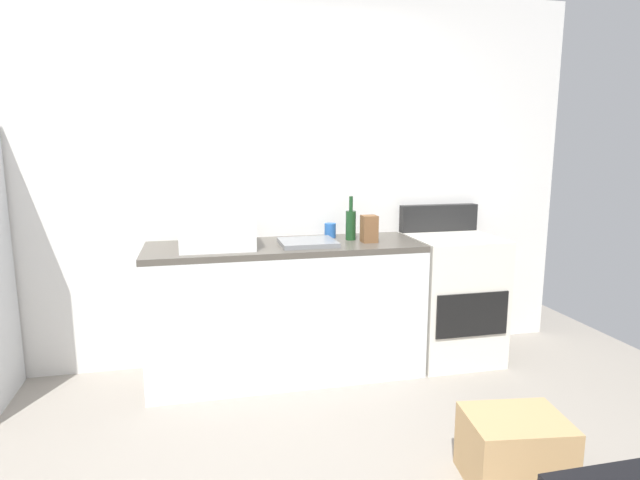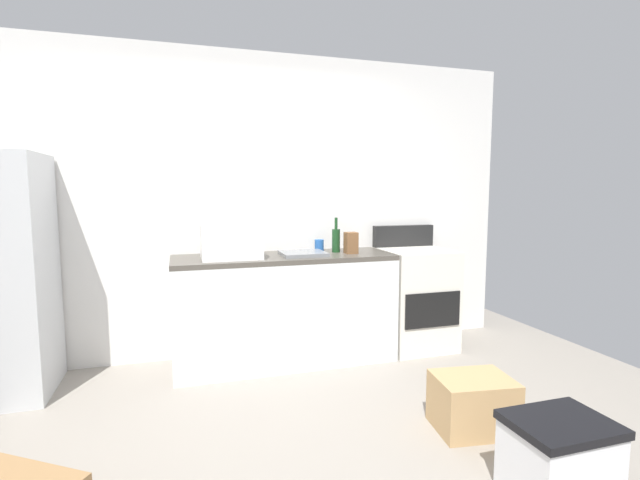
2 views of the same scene
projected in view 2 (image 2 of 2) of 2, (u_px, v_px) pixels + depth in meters
The scene contains 11 objects.
ground_plane at pixel (280, 440), 2.63m from camera, with size 6.00×6.00×0.00m, color gray.
wall_back at pixel (241, 206), 3.96m from camera, with size 5.00×0.10×2.60m, color silver.
kitchen_counter at pixel (285, 308), 3.81m from camera, with size 1.80×0.60×0.90m.
stove_oven at pixel (415, 297), 4.17m from camera, with size 0.60×0.61×1.10m.
microwave at pixel (231, 241), 3.57m from camera, with size 0.46×0.34×0.27m, color white.
sink_basin at pixel (303, 254), 3.74m from camera, with size 0.36×0.32×0.03m, color slate.
wine_bottle at pixel (336, 240), 3.94m from camera, with size 0.07×0.07×0.30m.
coffee_mug at pixel (319, 245), 4.03m from camera, with size 0.08×0.08×0.10m, color #2659A5.
knife_block at pixel (351, 243), 3.86m from camera, with size 0.10×0.10×0.18m, color brown.
cardboard_box_large at pixel (473, 403), 2.73m from camera, with size 0.45×0.35×0.32m, color tan.
storage_bin at pixel (559, 458), 2.12m from camera, with size 0.46×0.36×0.38m.
Camera 2 is at (-0.51, -2.45, 1.43)m, focal length 25.62 mm.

